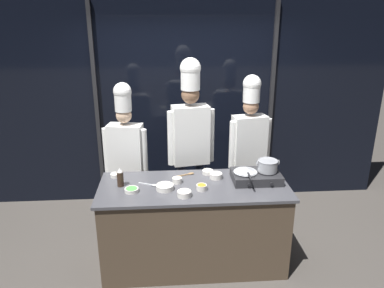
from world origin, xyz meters
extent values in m
plane|color=#47423D|center=(0.00, 0.00, 0.00)|extent=(24.00, 24.00, 0.00)
cube|color=black|center=(0.00, 1.53, 1.35)|extent=(5.47, 0.04, 2.70)
cube|color=#232326|center=(-1.16, 1.49, 1.35)|extent=(0.05, 0.05, 2.70)
cube|color=#232326|center=(1.16, 1.49, 1.35)|extent=(0.05, 0.05, 2.70)
cube|color=#4C3D2D|center=(0.00, 0.00, 0.43)|extent=(1.84, 0.74, 0.87)
cube|color=#47474C|center=(0.00, 0.00, 0.88)|extent=(1.89, 0.78, 0.03)
cube|color=#28282B|center=(0.64, 0.06, 0.94)|extent=(0.49, 0.34, 0.09)
cylinder|color=black|center=(0.53, 0.06, 1.00)|extent=(0.20, 0.20, 0.01)
cylinder|color=black|center=(0.53, -0.12, 0.94)|extent=(0.03, 0.01, 0.03)
cylinder|color=black|center=(0.76, 0.06, 1.00)|extent=(0.20, 0.20, 0.01)
cylinder|color=black|center=(0.76, -0.12, 0.94)|extent=(0.03, 0.01, 0.03)
cylinder|color=#ADAFB5|center=(0.53, 0.06, 1.01)|extent=(0.23, 0.23, 0.01)
cone|color=#ADAFB5|center=(0.53, 0.06, 1.03)|extent=(0.24, 0.24, 0.05)
cylinder|color=black|center=(0.53, -0.14, 1.04)|extent=(0.02, 0.18, 0.02)
cylinder|color=#93969B|center=(0.76, 0.06, 1.06)|extent=(0.20, 0.20, 0.11)
torus|color=#93969B|center=(0.76, 0.06, 1.12)|extent=(0.20, 0.20, 0.01)
torus|color=#93969B|center=(0.64, 0.06, 1.10)|extent=(0.01, 0.05, 0.05)
torus|color=#93969B|center=(0.87, 0.06, 1.10)|extent=(0.01, 0.05, 0.05)
cylinder|color=#332319|center=(-0.73, 0.04, 0.97)|extent=(0.07, 0.07, 0.15)
cone|color=white|center=(-0.73, 0.04, 1.07)|extent=(0.06, 0.06, 0.04)
cylinder|color=silver|center=(0.17, 0.27, 0.92)|extent=(0.12, 0.12, 0.04)
torus|color=silver|center=(0.17, 0.27, 0.94)|extent=(0.12, 0.12, 0.01)
cylinder|color=beige|center=(0.17, 0.27, 0.93)|extent=(0.10, 0.10, 0.02)
cylinder|color=silver|center=(-0.11, -0.23, 0.93)|extent=(0.13, 0.13, 0.05)
torus|color=silver|center=(-0.11, -0.23, 0.95)|extent=(0.13, 0.13, 0.01)
cylinder|color=silver|center=(-0.11, -0.23, 0.94)|extent=(0.11, 0.11, 0.03)
cylinder|color=silver|center=(0.07, -0.11, 0.93)|extent=(0.10, 0.10, 0.05)
torus|color=silver|center=(0.07, -0.11, 0.95)|extent=(0.10, 0.10, 0.01)
cylinder|color=orange|center=(0.07, -0.11, 0.94)|extent=(0.08, 0.08, 0.03)
cylinder|color=silver|center=(-0.16, 0.07, 0.93)|extent=(0.10, 0.10, 0.05)
torus|color=silver|center=(-0.16, 0.07, 0.95)|extent=(0.10, 0.10, 0.01)
cylinder|color=beige|center=(-0.16, 0.07, 0.94)|extent=(0.08, 0.08, 0.03)
cylinder|color=silver|center=(-0.29, -0.07, 0.92)|extent=(0.17, 0.17, 0.05)
torus|color=silver|center=(-0.29, -0.07, 0.95)|extent=(0.17, 0.17, 0.01)
cylinder|color=silver|center=(-0.29, -0.07, 0.94)|extent=(0.14, 0.14, 0.03)
cylinder|color=silver|center=(-0.61, -0.09, 0.92)|extent=(0.13, 0.13, 0.03)
torus|color=silver|center=(-0.61, -0.09, 0.93)|extent=(0.14, 0.14, 0.01)
cylinder|color=#4C9E47|center=(-0.61, -0.09, 0.93)|extent=(0.11, 0.11, 0.02)
cylinder|color=silver|center=(0.24, 0.16, 0.93)|extent=(0.13, 0.13, 0.05)
torus|color=silver|center=(0.24, 0.16, 0.95)|extent=(0.13, 0.13, 0.01)
cylinder|color=silver|center=(0.24, 0.16, 0.94)|extent=(0.11, 0.11, 0.03)
cylinder|color=silver|center=(-0.81, 0.26, 0.92)|extent=(0.10, 0.10, 0.04)
torus|color=silver|center=(-0.81, 0.26, 0.94)|extent=(0.10, 0.10, 0.01)
cylinder|color=white|center=(-0.81, 0.26, 0.93)|extent=(0.08, 0.08, 0.02)
cube|color=olive|center=(-0.11, 0.24, 0.90)|extent=(0.14, 0.06, 0.01)
ellipsoid|color=olive|center=(-0.01, 0.28, 0.91)|extent=(0.08, 0.06, 0.02)
cube|color=#B2B5BA|center=(-0.49, 0.06, 0.90)|extent=(0.14, 0.07, 0.01)
ellipsoid|color=#B2B5BA|center=(-0.39, 0.02, 0.91)|extent=(0.08, 0.07, 0.02)
cylinder|color=#4C4C51|center=(-0.62, 0.69, 0.37)|extent=(0.10, 0.10, 0.74)
cylinder|color=#4C4C51|center=(-0.83, 0.73, 0.37)|extent=(0.10, 0.10, 0.74)
cube|color=white|center=(-0.73, 0.71, 1.04)|extent=(0.42, 0.27, 0.60)
cylinder|color=white|center=(-0.52, 0.64, 1.02)|extent=(0.08, 0.08, 0.55)
cylinder|color=white|center=(-0.95, 0.72, 1.02)|extent=(0.08, 0.08, 0.55)
sphere|color=beige|center=(-0.73, 0.71, 1.45)|extent=(0.18, 0.18, 0.18)
cylinder|color=white|center=(-0.73, 0.71, 1.60)|extent=(0.18, 0.18, 0.22)
sphere|color=white|center=(-0.73, 0.71, 1.71)|extent=(0.20, 0.20, 0.20)
cylinder|color=#2D3856|center=(0.13, 0.74, 0.42)|extent=(0.11, 0.11, 0.85)
cylinder|color=#2D3856|center=(-0.10, 0.70, 0.42)|extent=(0.11, 0.11, 0.85)
cube|color=white|center=(0.02, 0.72, 1.19)|extent=(0.45, 0.28, 0.69)
cylinder|color=white|center=(0.25, 0.73, 1.18)|extent=(0.08, 0.08, 0.63)
cylinder|color=white|center=(-0.21, 0.65, 1.18)|extent=(0.08, 0.08, 0.63)
sphere|color=brown|center=(0.02, 0.72, 1.66)|extent=(0.20, 0.20, 0.20)
cylinder|color=white|center=(0.02, 0.72, 1.84)|extent=(0.21, 0.21, 0.24)
sphere|color=white|center=(0.02, 0.72, 1.96)|extent=(0.23, 0.23, 0.23)
cylinder|color=#4C4C51|center=(0.83, 0.80, 0.38)|extent=(0.10, 0.10, 0.77)
cylinder|color=#4C4C51|center=(0.61, 0.76, 0.38)|extent=(0.10, 0.10, 0.77)
cube|color=white|center=(0.72, 0.78, 1.08)|extent=(0.43, 0.27, 0.62)
cylinder|color=white|center=(0.94, 0.79, 1.07)|extent=(0.08, 0.08, 0.57)
cylinder|color=white|center=(0.51, 0.71, 1.07)|extent=(0.08, 0.08, 0.57)
sphere|color=#A87A5B|center=(0.72, 0.78, 1.50)|extent=(0.18, 0.18, 0.18)
cylinder|color=white|center=(0.72, 0.78, 1.66)|extent=(0.19, 0.19, 0.21)
sphere|color=white|center=(0.72, 0.78, 1.77)|extent=(0.21, 0.21, 0.21)
camera|label=1|loc=(-0.26, -3.37, 2.53)|focal=35.00mm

